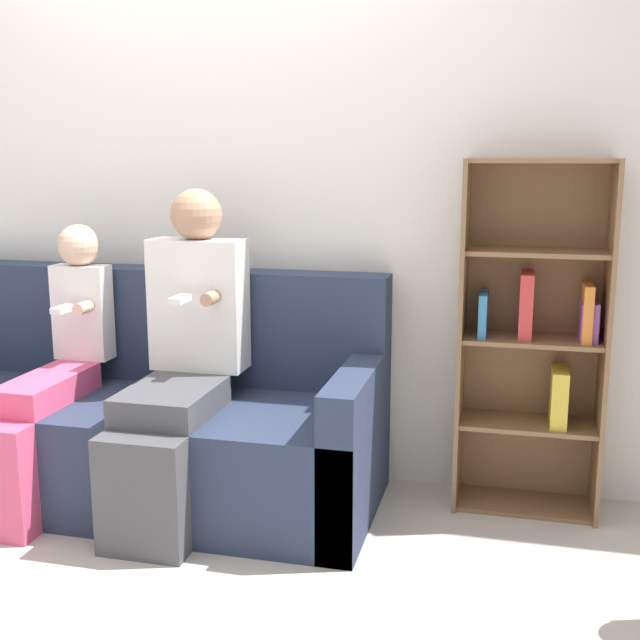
% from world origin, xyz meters
% --- Properties ---
extents(ground_plane, '(14.00, 14.00, 0.00)m').
position_xyz_m(ground_plane, '(0.00, 0.00, 0.00)').
color(ground_plane, '#BCB2A8').
extents(back_wall, '(10.00, 0.06, 2.55)m').
position_xyz_m(back_wall, '(0.00, 0.95, 1.27)').
color(back_wall, silver).
rests_on(back_wall, ground_plane).
extents(couch, '(2.12, 0.82, 0.95)m').
position_xyz_m(couch, '(-0.27, 0.51, 0.32)').
color(couch, '#28334C').
rests_on(couch, ground_plane).
extents(adult_seated, '(0.39, 0.76, 1.31)m').
position_xyz_m(adult_seated, '(0.03, 0.40, 0.67)').
color(adult_seated, '#47474C').
rests_on(adult_seated, ground_plane).
extents(child_seated, '(0.25, 0.77, 1.15)m').
position_xyz_m(child_seated, '(-0.54, 0.36, 0.58)').
color(child_seated, '#DB4C75').
rests_on(child_seated, ground_plane).
extents(bookshelf, '(0.57, 0.29, 1.43)m').
position_xyz_m(bookshelf, '(1.39, 0.80, 0.72)').
color(bookshelf, brown).
rests_on(bookshelf, ground_plane).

